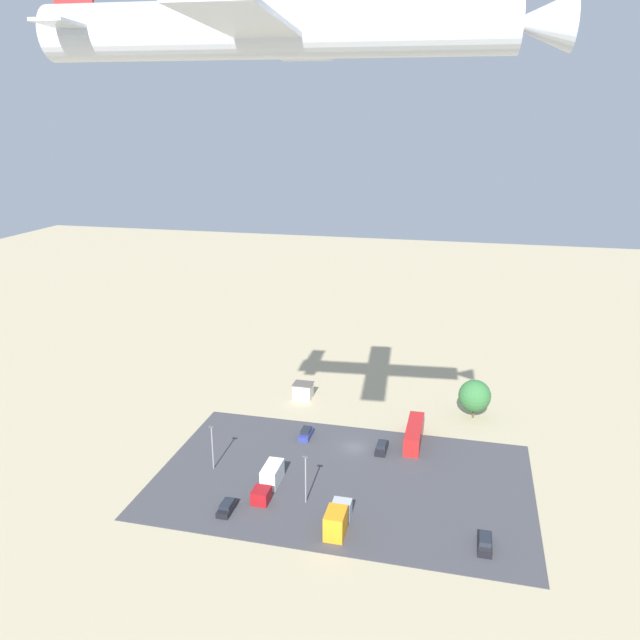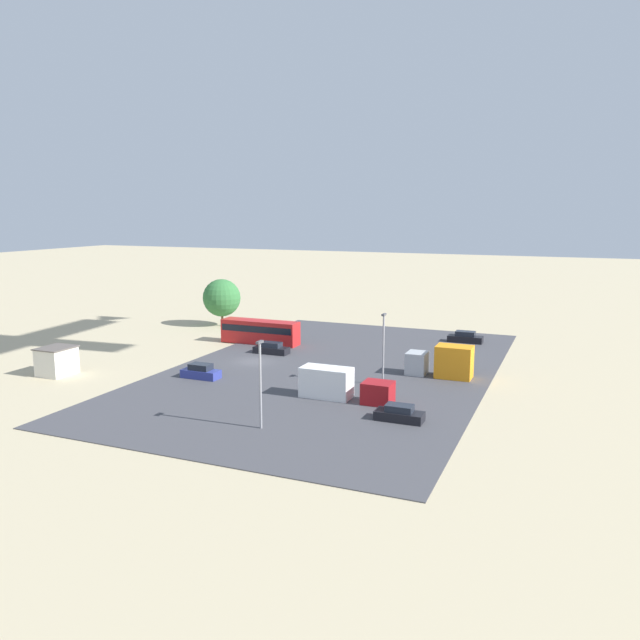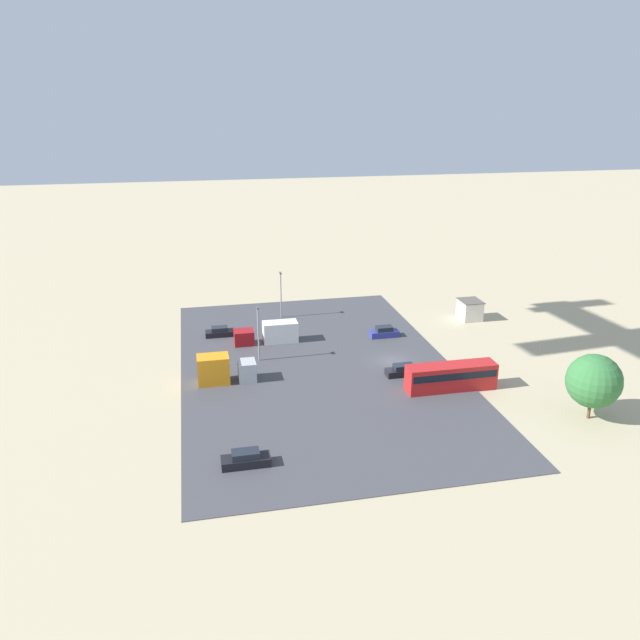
# 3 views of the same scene
# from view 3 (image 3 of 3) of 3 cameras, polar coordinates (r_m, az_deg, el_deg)

# --- Properties ---
(ground_plane) EXTENTS (400.00, 400.00, 0.00)m
(ground_plane) POSITION_cam_3_polar(r_m,az_deg,el_deg) (83.93, 6.63, -3.78)
(ground_plane) COLOR tan
(parking_lot_surface) EXTENTS (56.82, 34.83, 0.08)m
(parking_lot_surface) POSITION_cam_3_polar(r_m,az_deg,el_deg) (81.42, -0.25, -4.37)
(parking_lot_surface) COLOR #424247
(parking_lot_surface) RESTS_ON ground
(shed_building) EXTENTS (3.80, 3.33, 3.12)m
(shed_building) POSITION_cam_3_polar(r_m,az_deg,el_deg) (101.38, 13.54, 0.92)
(shed_building) COLOR silver
(shed_building) RESTS_ON ground
(bus) EXTENTS (2.58, 10.93, 3.16)m
(bus) POSITION_cam_3_polar(r_m,az_deg,el_deg) (76.56, 11.89, -5.02)
(bus) COLOR red
(bus) RESTS_ON ground
(parked_car_0) EXTENTS (1.76, 4.21, 1.58)m
(parked_car_0) POSITION_cam_3_polar(r_m,az_deg,el_deg) (91.93, 5.88, -1.12)
(parked_car_0) COLOR navy
(parked_car_0) RESTS_ON ground
(parked_car_1) EXTENTS (1.76, 4.19, 1.41)m
(parked_car_1) POSITION_cam_3_polar(r_m,az_deg,el_deg) (92.87, -9.15, -1.10)
(parked_car_1) COLOR black
(parked_car_1) RESTS_ON ground
(parked_car_2) EXTENTS (1.76, 4.50, 1.46)m
(parked_car_2) POSITION_cam_3_polar(r_m,az_deg,el_deg) (79.68, 7.65, -4.61)
(parked_car_2) COLOR black
(parked_car_2) RESTS_ON ground
(parked_car_3) EXTENTS (1.80, 4.70, 1.55)m
(parked_car_3) POSITION_cam_3_polar(r_m,az_deg,el_deg) (61.24, -6.80, -12.54)
(parked_car_3) COLOR black
(parked_car_3) RESTS_ON ground
(parked_truck_0) EXTENTS (2.41, 9.07, 2.94)m
(parked_truck_0) POSITION_cam_3_polar(r_m,az_deg,el_deg) (89.42, -4.59, -1.22)
(parked_truck_0) COLOR maroon
(parked_truck_0) RESTS_ON ground
(parked_truck_1) EXTENTS (2.58, 7.10, 3.51)m
(parked_truck_1) POSITION_cam_3_polar(r_m,az_deg,el_deg) (77.71, -8.86, -4.52)
(parked_truck_1) COLOR #ADB2B7
(parked_truck_1) RESTS_ON ground
(tree_near_shed) EXTENTS (5.90, 5.90, 7.42)m
(tree_near_shed) POSITION_cam_3_polar(r_m,az_deg,el_deg) (73.54, 23.76, -5.13)
(tree_near_shed) COLOR brown
(tree_near_shed) RESTS_ON ground
(light_pole_lot_centre) EXTENTS (0.90, 0.28, 7.51)m
(light_pole_lot_centre) POSITION_cam_3_polar(r_m,az_deg,el_deg) (82.36, -5.66, -1.01)
(light_pole_lot_centre) COLOR gray
(light_pole_lot_centre) RESTS_ON ground
(light_pole_lot_edge) EXTENTS (0.90, 0.28, 7.42)m
(light_pole_lot_edge) POSITION_cam_3_polar(r_m,az_deg,el_deg) (98.54, -3.60, 2.52)
(light_pole_lot_edge) COLOR gray
(light_pole_lot_edge) RESTS_ON ground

